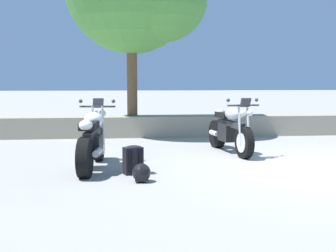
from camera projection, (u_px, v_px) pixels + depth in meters
ground_plane at (324, 170)px, 7.34m from camera, size 120.00×120.00×0.00m
stone_wall at (245, 125)px, 12.06m from camera, size 36.00×0.80×0.55m
motorcycle_white_near_left at (93, 140)px, 7.44m from camera, size 0.67×2.07×1.18m
motorcycle_silver_centre at (230, 130)px, 9.03m from camera, size 0.75×2.06×1.18m
rider_backpack at (133, 159)px, 6.99m from camera, size 0.34×0.32×0.47m
rider_helmet at (141, 173)px, 6.44m from camera, size 0.28×0.28×0.28m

